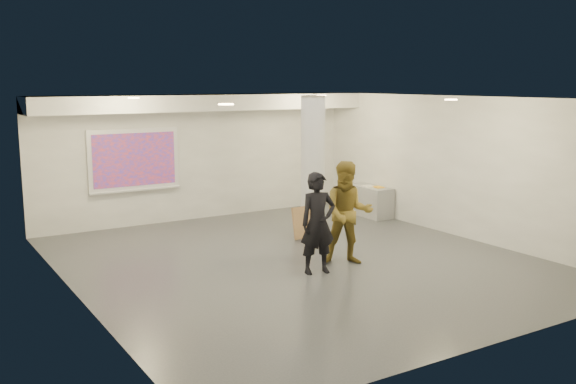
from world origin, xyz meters
TOP-DOWN VIEW (x-y plane):
  - floor at (0.00, 0.00)m, footprint 8.00×9.00m
  - ceiling at (0.00, 0.00)m, footprint 8.00×9.00m
  - wall_back at (0.00, 4.50)m, footprint 8.00×0.01m
  - wall_front at (0.00, -4.50)m, footprint 8.00×0.01m
  - wall_left at (-4.00, 0.00)m, footprint 0.01×9.00m
  - wall_right at (4.00, 0.00)m, footprint 0.01×9.00m
  - soffit_band at (0.00, 3.95)m, footprint 8.00×1.10m
  - downlight_nw at (-2.20, 2.50)m, footprint 0.22×0.22m
  - downlight_ne at (2.20, 2.50)m, footprint 0.22×0.22m
  - downlight_sw at (-2.20, -1.50)m, footprint 0.22×0.22m
  - downlight_se at (2.20, -1.50)m, footprint 0.22×0.22m
  - column at (1.50, 1.80)m, footprint 0.52×0.52m
  - projection_screen at (-1.60, 4.45)m, footprint 2.10×0.13m
  - credenza at (3.72, 2.54)m, footprint 0.57×1.28m
  - papers_stack at (3.66, 2.53)m, footprint 0.32×0.37m
  - postit_pad at (3.76, 2.29)m, footprint 0.22×0.29m
  - cardboard_back at (1.11, 1.48)m, footprint 0.64×0.23m
  - cardboard_front at (1.22, 1.57)m, footprint 0.57×0.22m
  - woman at (-0.11, -0.76)m, footprint 0.71×0.53m
  - man at (0.68, -0.56)m, footprint 1.15×1.09m

SIDE VIEW (x-z plane):
  - floor at x=0.00m, z-range -0.01..0.01m
  - cardboard_front at x=1.22m, z-range 0.00..0.61m
  - cardboard_back at x=1.11m, z-range 0.00..0.68m
  - credenza at x=3.72m, z-range 0.00..0.74m
  - papers_stack at x=3.66m, z-range 0.74..0.76m
  - postit_pad at x=3.76m, z-range 0.74..0.77m
  - woman at x=-0.11m, z-range 0.00..1.77m
  - man at x=0.68m, z-range 0.00..1.88m
  - wall_back at x=0.00m, z-range 0.00..3.00m
  - wall_front at x=0.00m, z-range 0.00..3.00m
  - wall_left at x=-4.00m, z-range 0.00..3.00m
  - wall_right at x=4.00m, z-range 0.00..3.00m
  - column at x=1.50m, z-range 0.00..3.00m
  - projection_screen at x=-1.60m, z-range 0.82..2.24m
  - soffit_band at x=0.00m, z-range 2.64..3.00m
  - downlight_nw at x=-2.20m, z-range 2.97..2.99m
  - downlight_ne at x=2.20m, z-range 2.97..2.99m
  - downlight_sw at x=-2.20m, z-range 2.97..2.99m
  - downlight_se at x=2.20m, z-range 2.97..2.99m
  - ceiling at x=0.00m, z-range 3.00..3.00m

